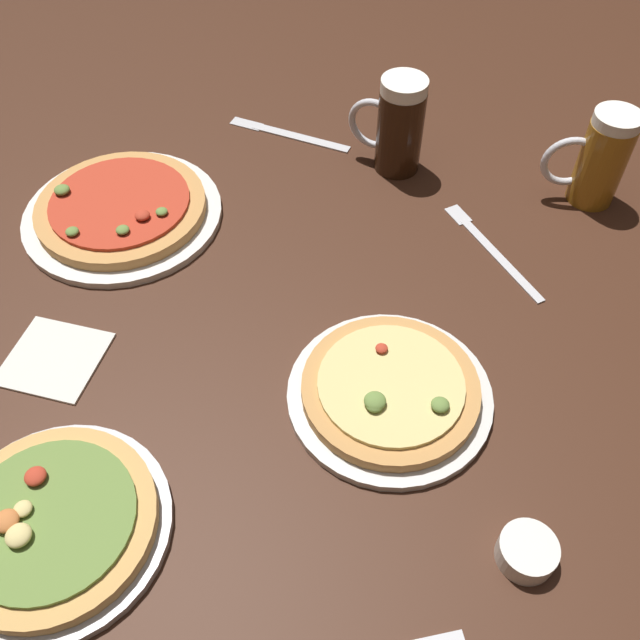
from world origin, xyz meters
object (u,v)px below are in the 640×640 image
object	(u,v)px
pizza_plate_far	(122,210)
beer_mug_amber	(600,159)
pizza_plate_side	(52,524)
beer_mug_dark	(400,126)
pizza_plate_near	(390,391)
knife_right	(288,134)
napkin_folded	(54,358)
fork_left	(491,248)
ramekin_butter	(527,552)

from	to	relation	value
pizza_plate_far	beer_mug_amber	xyz separation A→B (m)	(0.70, 0.31, 0.06)
pizza_plate_side	beer_mug_dark	size ratio (longest dim) A/B	1.58
pizza_plate_far	beer_mug_dark	bearing A→B (deg)	36.46
pizza_plate_near	beer_mug_dark	xyz separation A→B (m)	(-0.12, 0.47, 0.07)
pizza_plate_near	knife_right	size ratio (longest dim) A/B	1.12
pizza_plate_side	napkin_folded	size ratio (longest dim) A/B	2.12
beer_mug_amber	napkin_folded	xyz separation A→B (m)	(-0.64, -0.59, -0.07)
beer_mug_dark	pizza_plate_far	bearing A→B (deg)	-143.54
napkin_folded	pizza_plate_near	bearing A→B (deg)	12.02
pizza_plate_near	fork_left	xyz separation A→B (m)	(0.07, 0.32, -0.01)
pizza_plate_near	pizza_plate_far	bearing A→B (deg)	159.38
knife_right	pizza_plate_near	bearing A→B (deg)	-55.65
napkin_folded	knife_right	xyz separation A→B (m)	(0.11, 0.58, -0.00)
pizza_plate_far	fork_left	xyz separation A→B (m)	(0.57, 0.13, -0.01)
beer_mug_amber	ramekin_butter	world-z (taller)	beer_mug_amber
pizza_plate_far	knife_right	bearing A→B (deg)	60.73
pizza_plate_far	knife_right	size ratio (longest dim) A/B	1.35
napkin_folded	beer_mug_dark	bearing A→B (deg)	60.46
fork_left	pizza_plate_far	bearing A→B (deg)	-167.33
pizza_plate_near	knife_right	bearing A→B (deg)	124.35
pizza_plate_far	ramekin_butter	distance (m)	0.78
pizza_plate_side	beer_mug_dark	xyz separation A→B (m)	(0.18, 0.77, 0.07)
beer_mug_dark	knife_right	size ratio (longest dim) A/B	0.71
pizza_plate_far	napkin_folded	xyz separation A→B (m)	(0.06, -0.28, -0.01)
pizza_plate_far	ramekin_butter	bearing A→B (deg)	-25.82
pizza_plate_near	pizza_plate_side	distance (m)	0.43
fork_left	knife_right	distance (m)	0.44
beer_mug_dark	ramekin_butter	xyz separation A→B (m)	(0.32, -0.62, -0.07)
ramekin_butter	fork_left	world-z (taller)	ramekin_butter
knife_right	beer_mug_amber	bearing A→B (deg)	0.70
pizza_plate_near	ramekin_butter	distance (m)	0.25
pizza_plate_side	beer_mug_amber	distance (m)	0.94
pizza_plate_far	fork_left	bearing A→B (deg)	12.67
beer_mug_dark	knife_right	world-z (taller)	beer_mug_dark
pizza_plate_near	napkin_folded	size ratio (longest dim) A/B	2.14
beer_mug_amber	ramekin_butter	xyz separation A→B (m)	(0.00, -0.65, -0.06)
pizza_plate_far	beer_mug_dark	distance (m)	0.47
pizza_plate_far	pizza_plate_near	bearing A→B (deg)	-20.62
pizza_plate_far	napkin_folded	distance (m)	0.29
pizza_plate_far	pizza_plate_side	xyz separation A→B (m)	(0.20, -0.49, 0.00)
pizza_plate_far	beer_mug_amber	bearing A→B (deg)	23.70
ramekin_butter	beer_mug_amber	bearing A→B (deg)	90.18
napkin_folded	fork_left	world-z (taller)	napkin_folded
pizza_plate_near	beer_mug_dark	size ratio (longest dim) A/B	1.59
ramekin_butter	beer_mug_dark	bearing A→B (deg)	117.52
pizza_plate_far	fork_left	size ratio (longest dim) A/B	1.72
beer_mug_amber	napkin_folded	size ratio (longest dim) A/B	1.29
pizza_plate_side	ramekin_butter	world-z (taller)	pizza_plate_side
beer_mug_dark	fork_left	xyz separation A→B (m)	(0.20, -0.15, -0.08)
knife_right	pizza_plate_side	bearing A→B (deg)	-87.77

